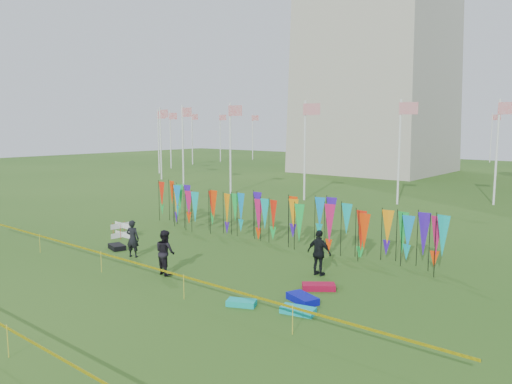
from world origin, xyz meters
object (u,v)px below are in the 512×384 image
Objects in this scene: person_right at (319,253)px; kite_bag_teal at (298,310)px; person_left at (133,239)px; kite_bag_red at (319,287)px; person_mid at (165,252)px; kite_bag_black at (117,247)px; kite_bag_turquoise at (241,303)px; kite_bag_blue at (303,299)px; box_kite at (123,230)px.

person_right is 1.69× the size of kite_bag_teal.
kite_bag_red is at bearing 167.50° from person_left.
person_mid reaches higher than person_left.
kite_bag_turquoise is at bearing -10.94° from kite_bag_black.
person_mid reaches higher than kite_bag_black.
kite_bag_blue is at bearing 113.09° from person_right.
kite_bag_red is at bearing 100.75° from kite_bag_blue.
kite_bag_teal is at bearing -72.53° from kite_bag_red.
box_kite is at bearing 167.56° from kite_bag_teal.
box_kite is 12.94m from kite_bag_red.
person_mid is 0.98× the size of person_right.
person_right is 4.67m from kite_bag_turquoise.
person_left is (3.79, -2.13, 0.46)m from box_kite.
kite_bag_teal is (1.88, 0.63, 0.01)m from kite_bag_turquoise.
person_left is 0.93× the size of person_right.
person_right is at bearing -130.67° from person_mid.
kite_bag_turquoise is at bearing 88.64° from person_right.
kite_bag_black is at bearing 178.52° from kite_bag_blue.
kite_bag_black is at bearing 15.65° from person_right.
kite_bag_teal is at bearing 152.73° from person_left.
person_left reaches higher than box_kite.
person_mid is at bearing 179.12° from kite_bag_teal.
person_left is at bearing 174.84° from kite_bag_teal.
box_kite reaches higher than kite_bag_red.
person_left is at bearing 169.22° from kite_bag_turquoise.
box_kite reaches higher than kite_bag_turquoise.
kite_bag_turquoise is at bearing -17.19° from box_kite.
kite_bag_turquoise is 0.81× the size of kite_bag_red.
person_mid is 6.27m from person_right.
person_left is 1.49× the size of kite_bag_blue.
kite_bag_blue is 1.05× the size of kite_bag_teal.
person_right is at bearing 15.08° from kite_bag_black.
box_kite reaches higher than kite_bag_blue.
kite_bag_turquoise is 0.89× the size of kite_bag_teal.
person_mid reaches higher than kite_bag_turquoise.
kite_bag_black reaches higher than kite_bag_teal.
person_right is at bearing 122.28° from kite_bag_red.
person_left is 1.99m from kite_bag_black.
kite_bag_turquoise is 2.13m from kite_bag_blue.
kite_bag_teal is (13.69, -3.02, -0.30)m from box_kite.
kite_bag_turquoise is at bearing 147.11° from person_left.
kite_bag_red is 2.56m from kite_bag_teal.
kite_bag_blue is 1.49m from kite_bag_red.
person_left is 0.94× the size of person_mid.
person_left is 8.73m from person_right.
kite_bag_turquoise is (-0.15, -4.59, -0.84)m from person_right.
kite_bag_blue is at bearing 49.20° from kite_bag_turquoise.
kite_bag_teal is at bearing 18.64° from kite_bag_turquoise.
kite_bag_turquoise is 3.27m from kite_bag_red.
person_mid is 1.88× the size of kite_bag_turquoise.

